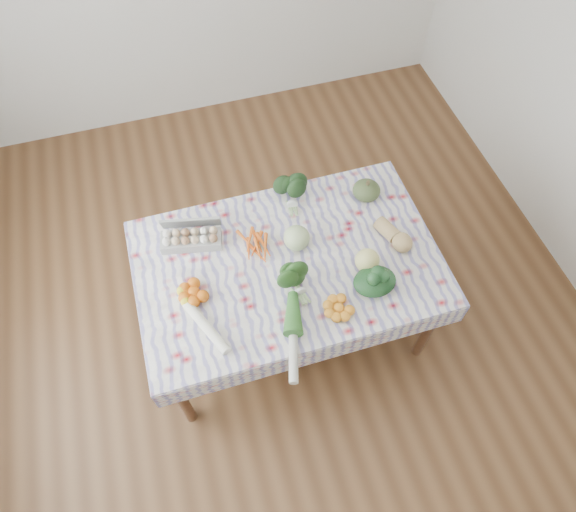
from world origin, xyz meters
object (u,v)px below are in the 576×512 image
(dining_table, at_px, (288,270))
(butternut_squash, at_px, (394,234))
(grapefruit, at_px, (367,261))
(egg_carton, at_px, (191,239))
(kabocha_squash, at_px, (366,190))
(cabbage, at_px, (297,238))

(dining_table, distance_m, butternut_squash, 0.62)
(grapefruit, bearing_deg, egg_carton, 154.33)
(butternut_squash, bearing_deg, kabocha_squash, 74.31)
(butternut_squash, height_order, grapefruit, grapefruit)
(dining_table, xyz_separation_m, kabocha_squash, (0.58, 0.31, 0.14))
(egg_carton, bearing_deg, dining_table, -17.38)
(egg_carton, xyz_separation_m, kabocha_squash, (1.06, 0.04, 0.01))
(dining_table, xyz_separation_m, egg_carton, (-0.48, 0.27, 0.13))
(butternut_squash, xyz_separation_m, grapefruit, (-0.21, -0.12, 0.01))
(cabbage, relative_size, grapefruit, 1.10)
(kabocha_squash, distance_m, grapefruit, 0.50)
(egg_carton, height_order, cabbage, cabbage)
(butternut_squash, relative_size, grapefruit, 1.82)
(kabocha_squash, relative_size, cabbage, 1.13)
(dining_table, relative_size, kabocha_squash, 9.78)
(dining_table, xyz_separation_m, butternut_squash, (0.61, -0.03, 0.14))
(dining_table, height_order, grapefruit, grapefruit)
(kabocha_squash, relative_size, grapefruit, 1.24)
(dining_table, distance_m, kabocha_squash, 0.67)
(cabbage, bearing_deg, grapefruit, -37.43)
(butternut_squash, distance_m, grapefruit, 0.24)
(kabocha_squash, bearing_deg, butternut_squash, -84.90)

